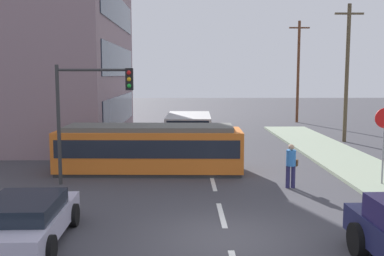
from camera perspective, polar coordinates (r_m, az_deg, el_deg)
ground_plane at (r=21.72m, az=2.03°, el=-4.50°), size 120.00×120.00×0.00m
sidewalk_curb_right at (r=19.46m, az=23.24°, el=-6.19°), size 3.20×36.00×0.14m
lane_stripe_1 at (r=13.98m, az=3.77°, el=-10.94°), size 0.16×2.40×0.01m
lane_stripe_2 at (r=17.82m, az=2.71°, el=-7.01°), size 0.16×2.40×0.01m
lane_stripe_3 at (r=25.78m, az=1.55°, el=-2.69°), size 0.16×2.40×0.01m
lane_stripe_4 at (r=31.70m, az=1.08°, el=-0.89°), size 0.16×2.40×0.01m
streetcar_tram at (r=19.72m, az=-5.37°, el=-2.53°), size 8.05×2.76×2.07m
city_bus at (r=26.24m, az=-0.43°, el=-0.11°), size 2.67×5.24×1.92m
pedestrian_crossing at (r=17.32m, az=12.46°, el=-4.40°), size 0.49×0.36×1.67m
parked_sedan_near at (r=12.31m, az=-20.45°, el=-10.83°), size 2.15×4.17×1.19m
parked_sedan_mid at (r=23.97m, az=-10.47°, el=-2.03°), size 2.02×4.28×1.19m
stop_sign at (r=18.32m, az=23.24°, el=-0.22°), size 0.76×0.07×2.88m
traffic_light_mast at (r=17.63m, az=-12.88°, el=3.44°), size 2.96×0.33×4.63m
utility_pole_mid at (r=29.92m, az=19.08°, el=6.86°), size 1.80×0.24×8.59m
utility_pole_far at (r=40.99m, az=13.33°, el=7.17°), size 1.80×0.24×8.90m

